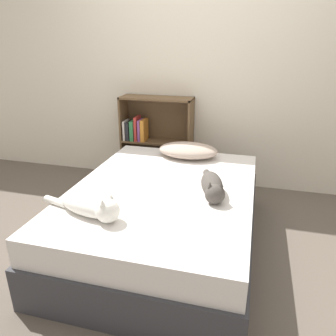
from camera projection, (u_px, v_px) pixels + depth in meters
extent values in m
plane|color=brown|center=(164.00, 243.00, 2.58)|extent=(8.00, 8.00, 0.00)
cube|color=silver|center=(198.00, 66.00, 3.31)|extent=(8.00, 0.06, 2.50)
cube|color=#333338|center=(163.00, 227.00, 2.53)|extent=(1.33, 1.80, 0.30)
cube|color=silver|center=(163.00, 199.00, 2.44)|extent=(1.29, 1.75, 0.19)
ellipsoid|color=#B29E8E|center=(188.00, 150.00, 3.00)|extent=(0.54, 0.35, 0.13)
ellipsoid|color=white|center=(86.00, 206.00, 2.01)|extent=(0.42, 0.22, 0.12)
sphere|color=white|center=(108.00, 211.00, 1.93)|extent=(0.15, 0.15, 0.15)
cone|color=white|center=(111.00, 197.00, 1.93)|extent=(0.04, 0.04, 0.03)
cone|color=white|center=(102.00, 202.00, 1.87)|extent=(0.04, 0.04, 0.03)
cylinder|color=white|center=(56.00, 201.00, 2.14)|extent=(0.18, 0.09, 0.05)
ellipsoid|color=#47423D|center=(212.00, 184.00, 2.29)|extent=(0.24, 0.39, 0.14)
sphere|color=#47423D|center=(215.00, 194.00, 2.15)|extent=(0.13, 0.13, 0.13)
cone|color=#47423D|center=(221.00, 184.00, 2.12)|extent=(0.04, 0.04, 0.03)
cone|color=#47423D|center=(210.00, 184.00, 2.12)|extent=(0.04, 0.04, 0.03)
cylinder|color=#47423D|center=(207.00, 176.00, 2.53)|extent=(0.09, 0.17, 0.05)
cube|color=brown|center=(125.00, 139.00, 3.63)|extent=(0.02, 0.26, 0.94)
cube|color=brown|center=(190.00, 144.00, 3.45)|extent=(0.02, 0.26, 0.94)
cube|color=brown|center=(157.00, 180.00, 3.71)|extent=(0.76, 0.26, 0.02)
cube|color=brown|center=(156.00, 98.00, 3.37)|extent=(0.76, 0.26, 0.02)
cube|color=brown|center=(157.00, 141.00, 3.54)|extent=(0.72, 0.26, 0.02)
cube|color=brown|center=(160.00, 138.00, 3.65)|extent=(0.76, 0.02, 0.94)
cube|color=beige|center=(126.00, 130.00, 3.54)|extent=(0.02, 0.16, 0.21)
cube|color=#232328|center=(129.00, 130.00, 3.53)|extent=(0.03, 0.16, 0.20)
cube|color=#337F47|center=(134.00, 130.00, 3.52)|extent=(0.04, 0.16, 0.21)
cube|color=#B7332D|center=(137.00, 128.00, 3.50)|extent=(0.03, 0.16, 0.26)
cube|color=#8C4C99|center=(141.00, 130.00, 3.50)|extent=(0.03, 0.16, 0.23)
cube|color=orange|center=(144.00, 130.00, 3.49)|extent=(0.04, 0.16, 0.23)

